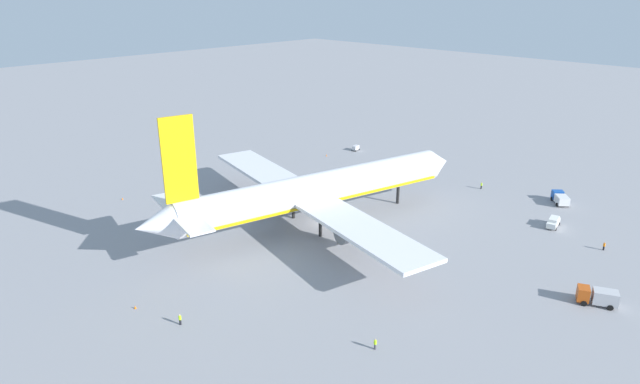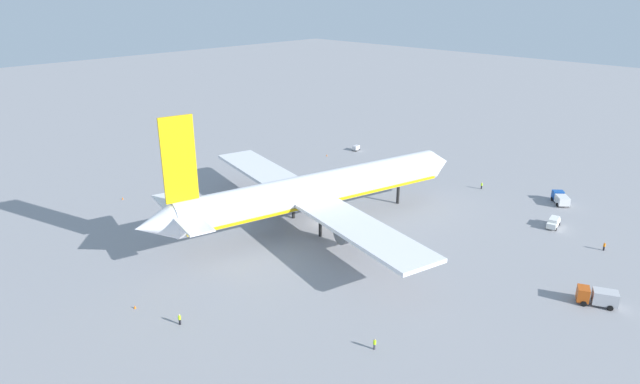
{
  "view_description": "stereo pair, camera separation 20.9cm",
  "coord_description": "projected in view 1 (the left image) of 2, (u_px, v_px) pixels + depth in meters",
  "views": [
    {
      "loc": [
        -75.73,
        -74.44,
        47.32
      ],
      "look_at": [
        0.04,
        -0.3,
        7.18
      ],
      "focal_mm": 30.83,
      "sensor_mm": 36.0,
      "label": 1
    },
    {
      "loc": [
        -75.58,
        -74.59,
        47.32
      ],
      "look_at": [
        0.04,
        -0.3,
        7.18
      ],
      "focal_mm": 30.83,
      "sensor_mm": 36.0,
      "label": 2
    }
  ],
  "objects": [
    {
      "name": "service_truck_2",
      "position": [
        560.0,
        198.0,
        126.11
      ],
      "size": [
        5.86,
        5.54,
        2.44
      ],
      "color": "#194CA5",
      "rests_on": "ground"
    },
    {
      "name": "baggage_cart_1",
      "position": [
        356.0,
        148.0,
        166.79
      ],
      "size": [
        3.36,
        1.89,
        1.53
      ],
      "color": "#595B60",
      "rests_on": "ground"
    },
    {
      "name": "ground_worker_0",
      "position": [
        180.0,
        319.0,
        81.24
      ],
      "size": [
        0.51,
        0.51,
        1.77
      ],
      "color": "black",
      "rests_on": "ground"
    },
    {
      "name": "service_van",
      "position": [
        553.0,
        222.0,
        114.16
      ],
      "size": [
        5.03,
        2.74,
        1.97
      ],
      "color": "white",
      "rests_on": "ground"
    },
    {
      "name": "airliner",
      "position": [
        314.0,
        191.0,
        112.71
      ],
      "size": [
        73.26,
        71.54,
        26.6
      ],
      "color": "white",
      "rests_on": "ground"
    },
    {
      "name": "traffic_cone_1",
      "position": [
        135.0,
        307.0,
        85.47
      ],
      "size": [
        0.36,
        0.36,
        0.55
      ],
      "primitive_type": "cone",
      "color": "orange",
      "rests_on": "ground"
    },
    {
      "name": "ground_worker_1",
      "position": [
        375.0,
        344.0,
        75.75
      ],
      "size": [
        0.42,
        0.42,
        1.71
      ],
      "color": "#3F3F47",
      "rests_on": "ground"
    },
    {
      "name": "ground_worker_3",
      "position": [
        604.0,
        246.0,
        104.11
      ],
      "size": [
        0.56,
        0.56,
        1.66
      ],
      "color": "black",
      "rests_on": "ground"
    },
    {
      "name": "ground_plane",
      "position": [
        319.0,
        223.0,
        116.07
      ],
      "size": [
        600.0,
        600.0,
        0.0
      ],
      "primitive_type": "plane",
      "color": "gray"
    },
    {
      "name": "service_truck_1",
      "position": [
        598.0,
        296.0,
        86.18
      ],
      "size": [
        4.59,
        6.3,
        2.67
      ],
      "color": "#BF4C14",
      "rests_on": "ground"
    },
    {
      "name": "traffic_cone_4",
      "position": [
        327.0,
        155.0,
        161.44
      ],
      "size": [
        0.36,
        0.36,
        0.55
      ],
      "primitive_type": "cone",
      "color": "orange",
      "rests_on": "ground"
    },
    {
      "name": "ground_worker_2",
      "position": [
        481.0,
        185.0,
        135.4
      ],
      "size": [
        0.47,
        0.47,
        1.73
      ],
      "color": "black",
      "rests_on": "ground"
    },
    {
      "name": "traffic_cone_0",
      "position": [
        407.0,
        170.0,
        148.96
      ],
      "size": [
        0.36,
        0.36,
        0.55
      ],
      "primitive_type": "cone",
      "color": "orange",
      "rests_on": "ground"
    },
    {
      "name": "traffic_cone_3",
      "position": [
        122.0,
        198.0,
        128.82
      ],
      "size": [
        0.36,
        0.36,
        0.55
      ],
      "primitive_type": "cone",
      "color": "orange",
      "rests_on": "ground"
    }
  ]
}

